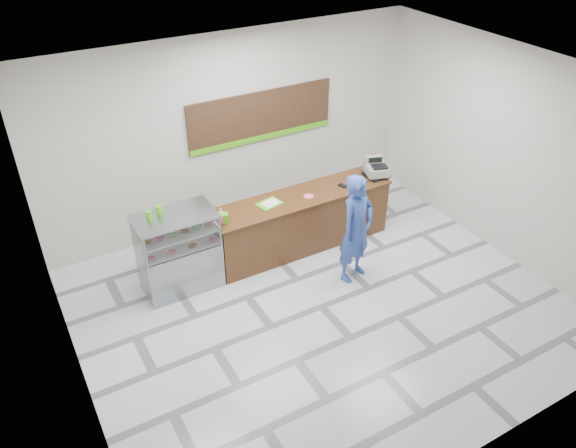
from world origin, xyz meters
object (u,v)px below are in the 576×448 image
display_case (179,251)px  serving_tray (269,204)px  sales_counter (301,221)px  cash_register (376,169)px  customer (356,229)px

display_case → serving_tray: size_ratio=3.05×
sales_counter → cash_register: 1.63m
sales_counter → customer: size_ratio=1.77×
sales_counter → serving_tray: size_ratio=7.48×
serving_tray → customer: (0.92, -1.17, -0.12)m
cash_register → serving_tray: size_ratio=1.13×
sales_counter → serving_tray: bearing=177.8°
sales_counter → cash_register: cash_register is taller
display_case → customer: size_ratio=0.72×
display_case → cash_register: (3.72, -0.06, 0.49)m
cash_register → sales_counter: bearing=-163.1°
cash_register → customer: 1.63m
serving_tray → customer: customer is taller
sales_counter → cash_register: (1.50, -0.06, 0.65)m
sales_counter → serving_tray: 0.80m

